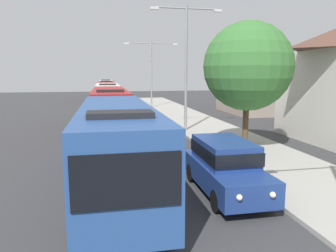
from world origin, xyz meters
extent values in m
cube|color=#284C8C|center=(-1.30, 11.53, 1.70)|extent=(2.50, 10.80, 2.70)
cube|color=black|center=(-0.03, 11.53, 2.05)|extent=(0.04, 9.93, 1.00)
cube|color=black|center=(-2.57, 11.53, 2.05)|extent=(0.04, 9.93, 1.00)
cube|color=black|center=(-1.30, 6.11, 2.00)|extent=(2.30, 0.04, 1.20)
cube|color=navy|center=(-0.02, 11.53, 0.90)|extent=(0.03, 10.26, 0.36)
cube|color=black|center=(-1.30, 8.29, 3.13)|extent=(1.75, 0.90, 0.16)
cylinder|color=black|center=(-0.20, 8.18, 0.50)|extent=(0.28, 1.00, 1.00)
cylinder|color=black|center=(-2.40, 8.18, 0.50)|extent=(0.28, 1.00, 1.00)
cylinder|color=black|center=(-0.20, 14.50, 0.50)|extent=(0.28, 1.00, 1.00)
cylinder|color=black|center=(-2.40, 14.50, 0.50)|extent=(0.28, 1.00, 1.00)
cube|color=maroon|center=(-1.30, 24.45, 1.70)|extent=(2.50, 12.23, 2.70)
cube|color=black|center=(-0.03, 24.45, 2.05)|extent=(0.04, 11.25, 1.00)
cube|color=black|center=(-2.57, 24.45, 2.05)|extent=(0.04, 11.25, 1.00)
cube|color=black|center=(-1.30, 18.32, 2.00)|extent=(2.30, 0.04, 1.20)
cube|color=black|center=(-0.02, 24.45, 0.90)|extent=(0.03, 11.61, 0.36)
cube|color=black|center=(-1.30, 20.78, 3.13)|extent=(1.75, 0.90, 0.16)
cylinder|color=black|center=(-0.20, 20.66, 0.50)|extent=(0.28, 1.00, 1.00)
cylinder|color=black|center=(-2.40, 20.66, 0.50)|extent=(0.28, 1.00, 1.00)
cylinder|color=black|center=(-0.20, 27.81, 0.50)|extent=(0.28, 1.00, 1.00)
cylinder|color=black|center=(-2.40, 27.81, 0.50)|extent=(0.28, 1.00, 1.00)
cube|color=silver|center=(-1.30, 38.08, 1.70)|extent=(2.50, 12.19, 2.70)
cube|color=black|center=(-0.03, 38.08, 2.05)|extent=(0.04, 11.22, 1.00)
cube|color=black|center=(-2.57, 38.08, 2.05)|extent=(0.04, 11.22, 1.00)
cube|color=black|center=(-1.30, 31.96, 2.00)|extent=(2.30, 0.04, 1.20)
cube|color=orange|center=(-0.02, 38.08, 0.90)|extent=(0.03, 11.58, 0.36)
cube|color=black|center=(-1.30, 34.42, 3.13)|extent=(1.75, 0.90, 0.16)
cylinder|color=black|center=(-0.20, 34.30, 0.50)|extent=(0.28, 1.00, 1.00)
cylinder|color=black|center=(-2.40, 34.30, 0.50)|extent=(0.28, 1.00, 1.00)
cylinder|color=black|center=(-0.20, 41.43, 0.50)|extent=(0.28, 1.00, 1.00)
cylinder|color=black|center=(-2.40, 41.43, 0.50)|extent=(0.28, 1.00, 1.00)
cube|color=maroon|center=(-1.30, 51.45, 1.70)|extent=(2.50, 10.57, 2.70)
cube|color=black|center=(-0.03, 51.45, 2.05)|extent=(0.04, 9.73, 1.00)
cube|color=black|center=(-2.57, 51.45, 2.05)|extent=(0.04, 9.73, 1.00)
cube|color=black|center=(-1.30, 46.15, 2.00)|extent=(2.30, 0.04, 1.20)
cube|color=navy|center=(-0.02, 51.45, 0.90)|extent=(0.03, 10.04, 0.36)
cube|color=black|center=(-1.30, 48.28, 3.13)|extent=(1.75, 0.90, 0.16)
cylinder|color=black|center=(-0.20, 48.18, 0.50)|extent=(0.28, 1.00, 1.00)
cylinder|color=black|center=(-2.40, 48.18, 0.50)|extent=(0.28, 1.00, 1.00)
cylinder|color=black|center=(-0.20, 54.36, 0.50)|extent=(0.28, 1.00, 1.00)
cylinder|color=black|center=(-2.40, 54.36, 0.50)|extent=(0.28, 1.00, 1.00)
cube|color=silver|center=(-1.30, 64.16, 1.70)|extent=(2.50, 10.46, 2.70)
cube|color=black|center=(-0.03, 64.16, 2.05)|extent=(0.04, 9.62, 1.00)
cube|color=black|center=(-2.57, 64.16, 2.05)|extent=(0.04, 9.62, 1.00)
cube|color=black|center=(-1.30, 58.91, 2.00)|extent=(2.30, 0.04, 1.20)
cube|color=navy|center=(-0.02, 64.16, 0.90)|extent=(0.03, 9.94, 0.36)
cube|color=black|center=(-1.30, 61.02, 3.13)|extent=(1.75, 0.90, 0.16)
cylinder|color=black|center=(-0.20, 60.92, 0.50)|extent=(0.28, 1.00, 1.00)
cylinder|color=black|center=(-2.40, 60.92, 0.50)|extent=(0.28, 1.00, 1.00)
cylinder|color=black|center=(-0.20, 67.04, 0.50)|extent=(0.28, 1.00, 1.00)
cylinder|color=black|center=(-2.40, 67.04, 0.50)|extent=(0.28, 1.00, 1.00)
cube|color=navy|center=(2.40, 9.99, 0.70)|extent=(1.84, 4.69, 0.80)
cube|color=navy|center=(2.40, 10.14, 1.50)|extent=(1.62, 2.72, 0.80)
cube|color=black|center=(2.40, 10.14, 1.50)|extent=(1.66, 2.81, 0.44)
sphere|color=#F9EFCC|center=(1.89, 7.62, 0.80)|extent=(0.18, 0.18, 0.18)
sphere|color=#F9EFCC|center=(2.91, 7.62, 0.80)|extent=(0.18, 0.18, 0.18)
cylinder|color=black|center=(1.58, 8.53, 0.35)|extent=(0.22, 0.70, 0.70)
cylinder|color=black|center=(3.22, 8.53, 0.35)|extent=(0.22, 0.70, 0.70)
cylinder|color=black|center=(1.58, 11.44, 0.35)|extent=(0.22, 0.70, 0.70)
cylinder|color=black|center=(3.22, 11.44, 0.35)|extent=(0.22, 0.70, 0.70)
cylinder|color=gray|center=(4.10, 22.17, 4.53)|extent=(0.20, 0.20, 8.76)
cylinder|color=gray|center=(2.97, 22.17, 8.71)|extent=(2.26, 0.10, 0.10)
cube|color=silver|center=(1.84, 22.17, 8.63)|extent=(0.56, 0.28, 0.16)
cylinder|color=gray|center=(5.23, 22.17, 8.71)|extent=(2.26, 0.10, 0.10)
cube|color=silver|center=(6.36, 22.17, 8.63)|extent=(0.56, 0.28, 0.16)
cylinder|color=gray|center=(4.10, 39.14, 4.13)|extent=(0.20, 0.20, 7.95)
cylinder|color=gray|center=(2.61, 39.14, 7.90)|extent=(2.99, 0.10, 0.10)
cube|color=silver|center=(1.11, 39.14, 7.82)|extent=(0.56, 0.28, 0.16)
cylinder|color=gray|center=(5.59, 39.14, 7.90)|extent=(2.99, 0.10, 0.10)
cube|color=silver|center=(7.09, 39.14, 7.82)|extent=(0.56, 0.28, 0.16)
cylinder|color=#4C3823|center=(5.88, 15.89, 1.43)|extent=(0.32, 0.32, 2.55)
sphere|color=#387033|center=(5.88, 15.89, 4.60)|extent=(4.75, 4.75, 4.75)
cube|color=gray|center=(14.70, 32.22, 2.79)|extent=(6.20, 8.42, 5.57)
pyramid|color=brown|center=(14.70, 32.22, 6.41)|extent=(6.51, 8.84, 1.69)
camera|label=1|loc=(-1.71, -0.25, 4.19)|focal=34.10mm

